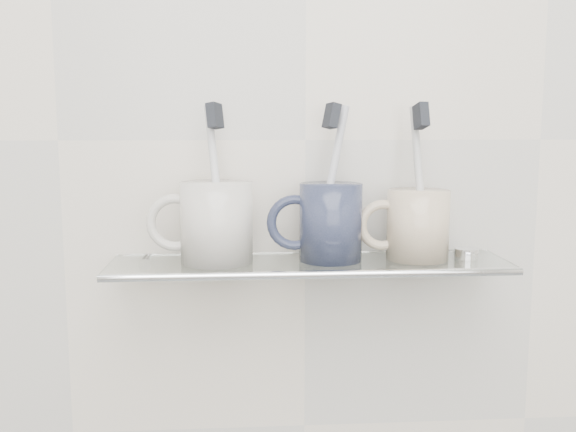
{
  "coord_description": "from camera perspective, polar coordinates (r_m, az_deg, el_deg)",
  "views": [
    {
      "loc": [
        -0.08,
        0.25,
        1.27
      ],
      "look_at": [
        -0.03,
        1.04,
        1.16
      ],
      "focal_mm": 40.0,
      "sensor_mm": 36.0,
      "label": 1
    }
  ],
  "objects": [
    {
      "name": "mug_left",
      "position": [
        0.8,
        -6.37,
        -0.56
      ],
      "size": [
        0.1,
        0.1,
        0.1
      ],
      "primitive_type": "cylinder",
      "rotation": [
        0.0,
        0.0,
        -0.09
      ],
      "color": "silver",
      "rests_on": "shelf_glass"
    },
    {
      "name": "mug_right_handle",
      "position": [
        0.82,
        8.41,
        -0.8
      ],
      "size": [
        0.07,
        0.01,
        0.07
      ],
      "primitive_type": "torus",
      "rotation": [
        1.57,
        0.0,
        0.0
      ],
      "color": "beige",
      "rests_on": "mug_right"
    },
    {
      "name": "mug_left_handle",
      "position": [
        0.8,
        -9.99,
        -0.59
      ],
      "size": [
        0.07,
        0.01,
        0.07
      ],
      "primitive_type": "torus",
      "rotation": [
        1.57,
        0.0,
        0.0
      ],
      "color": "silver",
      "rests_on": "mug_left"
    },
    {
      "name": "shelf_rail",
      "position": [
        0.76,
        2.38,
        -5.24
      ],
      "size": [
        0.5,
        0.01,
        0.01
      ],
      "primitive_type": "cylinder",
      "rotation": [
        0.0,
        1.57,
        0.0
      ],
      "color": "silver",
      "rests_on": "shelf_glass"
    },
    {
      "name": "bracket_left",
      "position": [
        0.86,
        -12.44,
        -4.46
      ],
      "size": [
        0.02,
        0.03,
        0.02
      ],
      "primitive_type": "cylinder",
      "rotation": [
        1.57,
        0.0,
        0.0
      ],
      "color": "silver",
      "rests_on": "wall_back"
    },
    {
      "name": "bristles_center",
      "position": [
        0.8,
        3.9,
        8.88
      ],
      "size": [
        0.02,
        0.03,
        0.03
      ],
      "primitive_type": "cube",
      "rotation": [
        -0.08,
        0.24,
        0.28
      ],
      "color": "black",
      "rests_on": "toothbrush_center"
    },
    {
      "name": "mug_center",
      "position": [
        0.81,
        3.81,
        -0.55
      ],
      "size": [
        0.09,
        0.09,
        0.1
      ],
      "primitive_type": "cylinder",
      "rotation": [
        0.0,
        0.0,
        -0.22
      ],
      "color": "#1D243A",
      "rests_on": "shelf_glass"
    },
    {
      "name": "mug_center_handle",
      "position": [
        0.8,
        0.6,
        -0.58
      ],
      "size": [
        0.07,
        0.01,
        0.07
      ],
      "primitive_type": "torus",
      "rotation": [
        1.57,
        0.0,
        0.0
      ],
      "color": "#1D243A",
      "rests_on": "mug_center"
    },
    {
      "name": "chrome_cap",
      "position": [
        0.86,
        15.56,
        -3.2
      ],
      "size": [
        0.03,
        0.03,
        0.01
      ],
      "primitive_type": "cylinder",
      "color": "silver",
      "rests_on": "shelf_glass"
    },
    {
      "name": "toothbrush_center",
      "position": [
        0.8,
        3.85,
        3.15
      ],
      "size": [
        0.05,
        0.04,
        0.19
      ],
      "primitive_type": "cylinder",
      "rotation": [
        -0.08,
        0.24,
        0.28
      ],
      "color": "silver",
      "rests_on": "mug_center"
    },
    {
      "name": "bristles_left",
      "position": [
        0.79,
        -6.52,
        8.85
      ],
      "size": [
        0.02,
        0.03,
        0.03
      ],
      "primitive_type": "cube",
      "rotation": [
        -0.11,
        -0.16,
        -0.42
      ],
      "color": "black",
      "rests_on": "toothbrush_left"
    },
    {
      "name": "toothbrush_right",
      "position": [
        0.82,
        11.58,
        3.14
      ],
      "size": [
        0.02,
        0.06,
        0.19
      ],
      "primitive_type": "cylinder",
      "rotation": [
        -0.27,
        0.02,
        0.19
      ],
      "color": "beige",
      "rests_on": "mug_right"
    },
    {
      "name": "wall_back",
      "position": [
        0.85,
        1.56,
        6.77
      ],
      "size": [
        2.5,
        0.0,
        2.5
      ],
      "primitive_type": "plane",
      "rotation": [
        1.57,
        0.0,
        0.0
      ],
      "color": "beige",
      "rests_on": "ground"
    },
    {
      "name": "toothbrush_left",
      "position": [
        0.79,
        -6.43,
        3.07
      ],
      "size": [
        0.03,
        0.04,
        0.19
      ],
      "primitive_type": "cylinder",
      "rotation": [
        -0.11,
        -0.16,
        -0.42
      ],
      "color": "white",
      "rests_on": "mug_left"
    },
    {
      "name": "shelf_glass",
      "position": [
        0.81,
        1.94,
        -4.32
      ],
      "size": [
        0.5,
        0.12,
        0.01
      ],
      "primitive_type": "cube",
      "color": "silver",
      "rests_on": "wall_back"
    },
    {
      "name": "bracket_right",
      "position": [
        0.9,
        15.05,
        -4.0
      ],
      "size": [
        0.02,
        0.03,
        0.02
      ],
      "primitive_type": "cylinder",
      "rotation": [
        1.57,
        0.0,
        0.0
      ],
      "color": "silver",
      "rests_on": "wall_back"
    },
    {
      "name": "bristles_right",
      "position": [
        0.82,
        11.75,
        8.71
      ],
      "size": [
        0.02,
        0.03,
        0.03
      ],
      "primitive_type": "cube",
      "rotation": [
        -0.27,
        0.02,
        0.19
      ],
      "color": "black",
      "rests_on": "toothbrush_right"
    },
    {
      "name": "mug_right",
      "position": [
        0.83,
        11.47,
        -0.76
      ],
      "size": [
        0.09,
        0.09,
        0.09
      ],
      "primitive_type": "cylinder",
      "rotation": [
        0.0,
        0.0,
        -0.1
      ],
      "color": "beige",
      "rests_on": "shelf_glass"
    }
  ]
}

